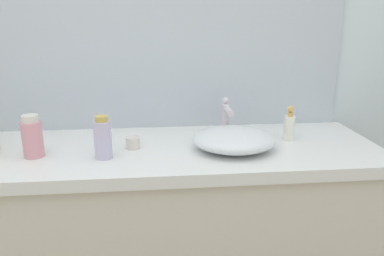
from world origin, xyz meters
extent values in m
cube|color=silver|center=(0.00, 0.73, 1.30)|extent=(6.00, 0.06, 2.60)
cube|color=beige|center=(0.04, 0.40, 0.43)|extent=(1.75, 0.53, 0.85)
cube|color=white|center=(0.04, 0.40, 0.87)|extent=(1.79, 0.57, 0.04)
ellipsoid|color=silver|center=(0.36, 0.35, 0.94)|extent=(0.32, 0.29, 0.08)
cylinder|color=silver|center=(0.36, 0.53, 0.96)|extent=(0.03, 0.03, 0.14)
cylinder|color=silver|center=(0.36, 0.47, 1.02)|extent=(0.03, 0.11, 0.03)
sphere|color=silver|center=(0.36, 0.55, 1.04)|extent=(0.03, 0.03, 0.03)
cylinder|color=white|center=(0.60, 0.44, 0.95)|extent=(0.04, 0.04, 0.10)
cylinder|color=gold|center=(0.60, 0.44, 1.00)|extent=(0.02, 0.02, 0.02)
sphere|color=#D6AB52|center=(0.60, 0.44, 1.03)|extent=(0.03, 0.03, 0.03)
cylinder|color=#E0AD50|center=(0.60, 0.43, 1.03)|extent=(0.01, 0.02, 0.01)
cylinder|color=pink|center=(-0.38, 0.35, 0.96)|extent=(0.07, 0.07, 0.13)
cylinder|color=silver|center=(-0.38, 0.35, 1.04)|extent=(0.06, 0.06, 0.02)
cylinder|color=silver|center=(-0.13, 0.31, 0.96)|extent=(0.06, 0.06, 0.14)
cylinder|color=tan|center=(-0.13, 0.31, 1.04)|extent=(0.05, 0.05, 0.02)
cylinder|color=silver|center=(-0.03, 0.40, 0.92)|extent=(0.05, 0.05, 0.05)
camera|label=1|loc=(0.06, -1.01, 1.39)|focal=35.83mm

